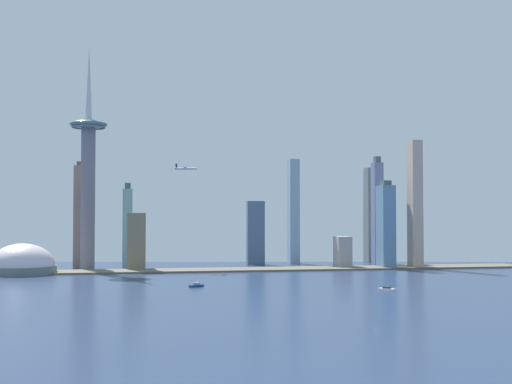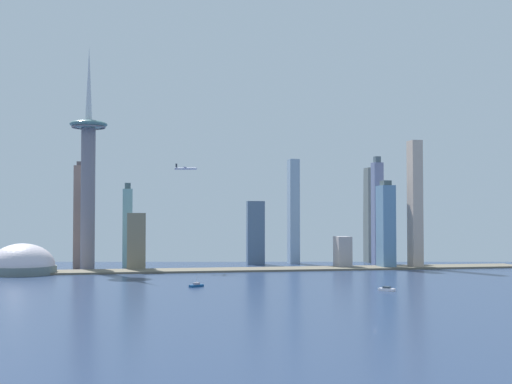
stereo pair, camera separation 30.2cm
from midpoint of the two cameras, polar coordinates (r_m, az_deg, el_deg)
ground_plane at (r=423.53m, az=10.01°, el=-11.19°), size 6000.00×6000.00×0.00m
waterfront_pier at (r=847.29m, az=-0.60°, el=-6.54°), size 722.29×51.10×2.31m
observation_tower at (r=874.30m, az=-13.95°, el=2.09°), size 46.79×46.79×281.49m
stadium_dome at (r=836.72m, az=-19.10°, el=-5.95°), size 78.19×78.19×52.02m
skyscraper_0 at (r=970.80m, az=3.16°, el=-1.63°), size 13.99×20.07×148.97m
skyscraper_1 at (r=949.12m, az=10.17°, el=-1.72°), size 13.07×15.27×150.00m
skyscraper_2 at (r=952.21m, az=-0.05°, el=-3.44°), size 24.43×12.90×88.65m
skyscraper_3 at (r=911.06m, az=-14.57°, el=-1.98°), size 16.16×25.79×138.50m
skyscraper_4 at (r=894.88m, az=7.30°, el=-5.04°), size 18.51×24.82×40.90m
skyscraper_5 at (r=912.95m, az=-10.78°, el=-2.91°), size 12.73×25.40×111.37m
skyscraper_6 at (r=896.19m, az=10.86°, el=-2.82°), size 17.37×27.15×113.74m
skyscraper_7 at (r=855.68m, az=-10.05°, el=-4.14°), size 22.76×13.79×71.49m
skyscraper_8 at (r=1005.73m, az=9.64°, el=-1.93°), size 16.25×22.71×138.21m
skyscraper_9 at (r=907.80m, az=13.23°, el=-1.00°), size 14.02×20.18×166.40m
boat_0 at (r=628.89m, az=10.94°, el=-8.03°), size 14.25×14.91×4.07m
boat_1 at (r=653.18m, az=-5.05°, el=-7.83°), size 14.99×11.71×10.49m
airplane at (r=870.40m, az=-5.94°, el=1.99°), size 28.67×28.20×7.98m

